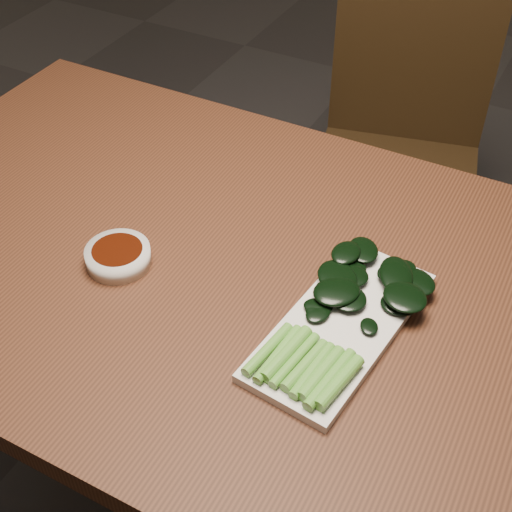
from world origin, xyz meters
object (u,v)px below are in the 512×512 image
(sauce_bowl, at_px, (118,256))
(gai_lan, at_px, (347,306))
(serving_plate, at_px, (341,326))
(table, at_px, (253,303))
(chair_far, at_px, (400,145))

(sauce_bowl, relative_size, gai_lan, 0.30)
(serving_plate, height_order, gai_lan, gai_lan)
(table, relative_size, sauce_bowl, 14.19)
(serving_plate, relative_size, gai_lan, 1.00)
(sauce_bowl, relative_size, serving_plate, 0.30)
(table, distance_m, sauce_bowl, 0.22)
(table, height_order, chair_far, chair_far)
(chair_far, bearing_deg, sauce_bowl, -113.92)
(table, height_order, serving_plate, serving_plate)
(sauce_bowl, height_order, gai_lan, gai_lan)
(table, bearing_deg, gai_lan, -8.48)
(table, bearing_deg, chair_far, 91.38)
(sauce_bowl, bearing_deg, serving_plate, 5.59)
(gai_lan, bearing_deg, table, 171.52)
(table, distance_m, gai_lan, 0.19)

